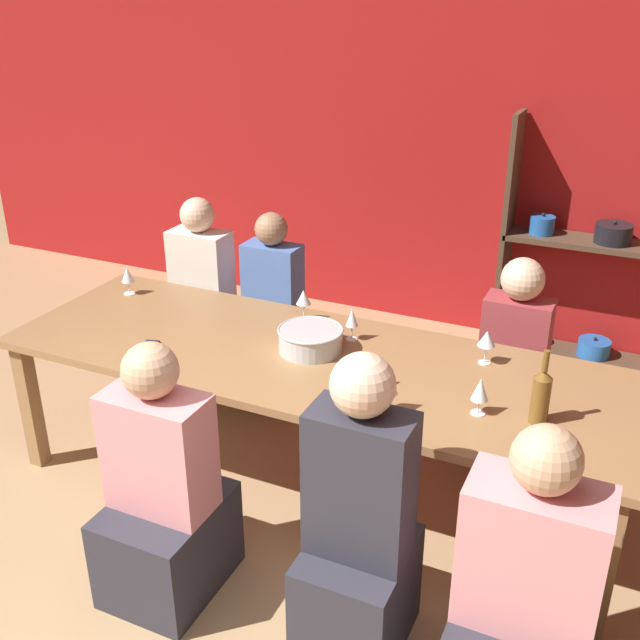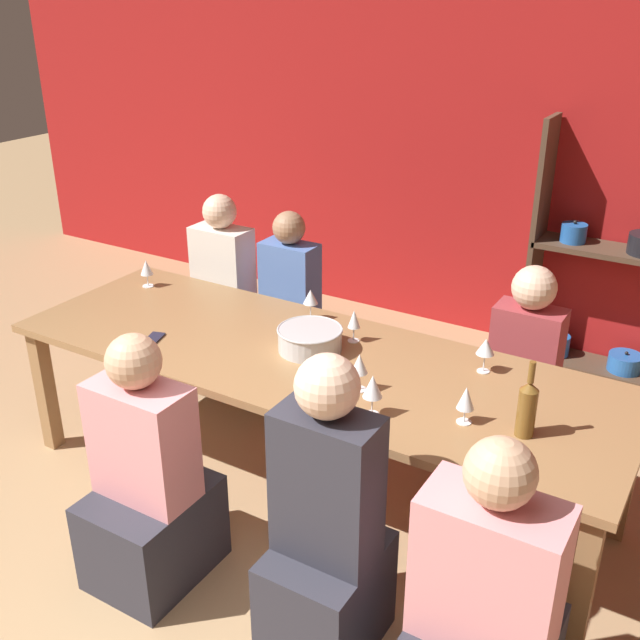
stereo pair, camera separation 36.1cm
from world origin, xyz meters
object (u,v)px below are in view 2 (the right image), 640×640
at_px(wine_glass_red_b, 466,399).
at_px(person_near_c, 149,492).
at_px(wine_glass_empty_a, 311,297).
at_px(wine_glass_white_d, 486,347).
at_px(mixing_bowl, 310,339).
at_px(person_far_b, 225,309).
at_px(wine_glass_white_b, 146,268).
at_px(wine_glass_red_a, 354,320).
at_px(cell_phone, 153,339).
at_px(person_far_c, 291,326).
at_px(dining_table, 309,368).
at_px(wine_glass_white_c, 373,387).
at_px(person_far_a, 521,387).
at_px(wine_bottle_green, 527,407).
at_px(shelf_unit, 639,291).
at_px(wine_glass_white_a, 359,365).
at_px(person_near_b, 326,546).
at_px(person_near_a, 481,633).

bearing_deg(wine_glass_red_b, person_near_c, -148.12).
relative_size(wine_glass_empty_a, wine_glass_white_d, 1.01).
relative_size(mixing_bowl, person_far_b, 0.26).
distance_m(mixing_bowl, wine_glass_white_b, 1.28).
xyz_separation_m(wine_glass_red_a, cell_phone, (-0.87, -0.51, -0.11)).
xyz_separation_m(mixing_bowl, person_far_c, (-0.62, 0.76, -0.38)).
bearing_deg(person_far_b, dining_table, 145.21).
distance_m(mixing_bowl, wine_glass_white_c, 0.65).
relative_size(dining_table, person_far_a, 2.74).
distance_m(wine_bottle_green, person_far_c, 2.04).
relative_size(dining_table, wine_glass_white_c, 16.45).
bearing_deg(shelf_unit, person_near_c, -115.69).
bearing_deg(wine_glass_white_a, shelf_unit, 70.41).
bearing_deg(person_near_b, wine_glass_white_a, 108.92).
distance_m(wine_glass_white_b, cell_phone, 0.75).
relative_size(wine_glass_white_b, wine_glass_red_a, 0.96).
height_order(mixing_bowl, wine_glass_red_b, wine_glass_red_b).
xyz_separation_m(dining_table, person_far_a, (0.82, 0.83, -0.27)).
xyz_separation_m(wine_bottle_green, wine_glass_white_d, (-0.32, 0.42, -0.00)).
distance_m(wine_glass_white_a, person_near_c, 1.05).
height_order(wine_glass_white_c, wine_glass_white_d, wine_glass_white_c).
bearing_deg(cell_phone, mixing_bowl, 23.23).
distance_m(wine_glass_empty_a, cell_phone, 0.84).
distance_m(wine_glass_red_b, person_near_b, 0.80).
bearing_deg(shelf_unit, person_near_a, -89.16).
xyz_separation_m(wine_glass_empty_a, person_far_c, (-0.43, 0.46, -0.45)).
relative_size(dining_table, person_near_a, 2.56).
relative_size(person_near_b, person_far_c, 1.09).
bearing_deg(person_near_c, person_near_a, 0.26).
xyz_separation_m(person_far_a, person_near_b, (-0.23, -1.66, 0.06)).
height_order(dining_table, wine_glass_empty_a, wine_glass_empty_a).
bearing_deg(person_far_c, shelf_unit, -144.72).
bearing_deg(person_far_b, person_far_c, -177.08).
bearing_deg(wine_glass_white_b, person_far_a, 14.99).
distance_m(shelf_unit, wine_glass_white_d, 1.89).
height_order(dining_table, mixing_bowl, mixing_bowl).
relative_size(dining_table, person_near_b, 2.38).
xyz_separation_m(dining_table, mixing_bowl, (-0.03, 0.06, 0.13)).
height_order(mixing_bowl, wine_glass_red_a, wine_glass_red_a).
xyz_separation_m(cell_phone, person_far_b, (-0.38, 1.05, -0.32)).
bearing_deg(wine_glass_white_c, wine_glass_red_b, 22.09).
height_order(shelf_unit, wine_glass_red_b, shelf_unit).
bearing_deg(person_far_b, cell_phone, 109.79).
height_order(wine_bottle_green, person_far_b, person_far_b).
relative_size(wine_glass_empty_a, person_near_a, 0.14).
bearing_deg(shelf_unit, wine_bottle_green, -91.91).
distance_m(shelf_unit, person_far_b, 2.66).
height_order(person_near_a, person_far_c, person_near_a).
relative_size(person_far_a, person_far_c, 0.95).
distance_m(dining_table, wine_glass_white_d, 0.84).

